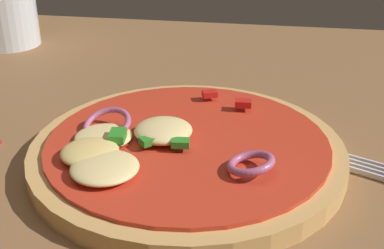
{
  "coord_description": "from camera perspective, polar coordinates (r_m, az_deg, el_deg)",
  "views": [
    {
      "loc": [
        0.08,
        -0.3,
        0.21
      ],
      "look_at": [
        0.02,
        0.04,
        0.05
      ],
      "focal_mm": 47.2,
      "sensor_mm": 36.0,
      "label": 1
    }
  ],
  "objects": [
    {
      "name": "pizza",
      "position": [
        0.37,
        -1.03,
        -2.9
      ],
      "size": [
        0.23,
        0.23,
        0.03
      ],
      "color": "tan",
      "rests_on": "dining_table"
    },
    {
      "name": "beer_glass",
      "position": [
        0.67,
        -20.5,
        12.3
      ],
      "size": [
        0.08,
        0.08,
        0.11
      ],
      "color": "silver",
      "rests_on": "dining_table"
    },
    {
      "name": "dining_table",
      "position": [
        0.37,
        -3.72,
        -6.82
      ],
      "size": [
        1.31,
        0.82,
        0.03
      ],
      "color": "brown",
      "rests_on": "ground"
    }
  ]
}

